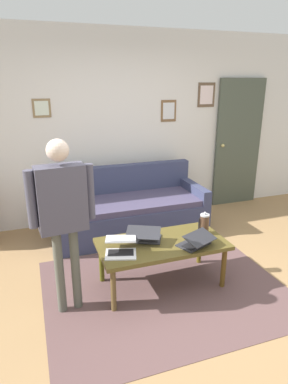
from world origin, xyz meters
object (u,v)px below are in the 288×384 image
Objects in this scene: interior_door at (238,144)px; french_press at (204,224)px; couch at (128,211)px; coffee_table at (162,246)px; laptop_left at (144,236)px; laptop_center at (121,249)px; person_standing at (62,207)px; laptop_right at (196,242)px.

interior_door reaches higher than french_press.
interior_door is 1.00× the size of couch.
french_press reaches higher than coffee_table.
coffee_table is 0.52m from french_press.
laptop_left is (0.16, -0.09, 0.09)m from coffee_table.
laptop_center is (0.45, 0.07, 0.09)m from coffee_table.
coffee_table is 5.17× the size of french_press.
laptop_center is at bearing 30.44° from laptop_left.
couch is at bearing -91.52° from coffee_table.
person_standing is at bearing 13.14° from laptop_left.
person_standing is (1.22, -0.09, 0.49)m from laptop_right.
interior_door is 2.87m from coffee_table.
interior_door reaches higher than laptop_right.
laptop_right is at bearing 45.66° from french_press.
coffee_table is at bearing 88.48° from couch.
laptop_center is at bearing 9.53° from coffee_table.
couch is 1.54m from laptop_right.
french_press is (-0.94, -0.11, 0.07)m from laptop_center.
laptop_left is 1.11× the size of laptop_right.
interior_door is at bearing -147.27° from person_standing.
couch is at bearing -98.97° from laptop_left.
laptop_right is (-0.25, 1.50, 0.21)m from couch.
interior_door is at bearing -138.35° from coffee_table.
coffee_table is at bearing 4.40° from french_press.
interior_door is 2.91m from laptop_left.
person_standing is at bearing 1.66° from laptop_center.
coffee_table is (0.04, 1.33, 0.12)m from couch.
laptop_left reaches higher than laptop_right.
coffee_table is at bearing -174.59° from person_standing.
interior_door is at bearing -141.86° from laptop_left.
person_standing reaches higher than laptop_left.
couch is 5.21× the size of laptop_right.
interior_door is 8.32× the size of french_press.
laptop_left is (0.19, 1.23, 0.22)m from couch.
french_press reaches higher than laptop_center.
laptop_right is at bearing 148.55° from laptop_left.
laptop_right reaches higher than laptop_center.
french_press is at bearing -175.60° from coffee_table.
laptop_right is 1.59× the size of french_press.
french_press is at bearing 109.42° from couch.
person_standing is at bearing -4.02° from laptop_right.
coffee_table is 0.81× the size of person_standing.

